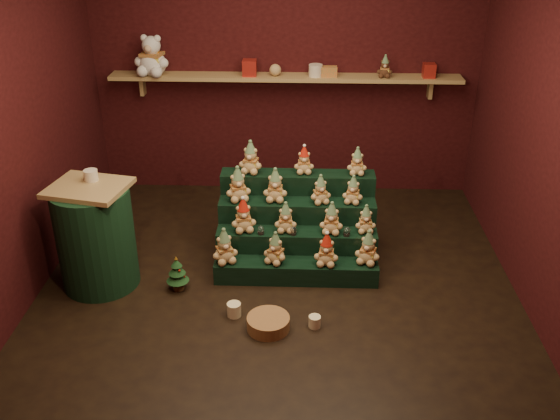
{
  "coord_description": "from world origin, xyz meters",
  "views": [
    {
      "loc": [
        0.18,
        -4.42,
        3.01
      ],
      "look_at": [
        0.01,
        0.25,
        0.61
      ],
      "focal_mm": 40.0,
      "sensor_mm": 36.0,
      "label": 1
    }
  ],
  "objects_px": {
    "side_table": "(96,236)",
    "mini_christmas_tree": "(177,273)",
    "snow_globe_b": "(293,231)",
    "mug_left": "(234,310)",
    "snow_globe_a": "(261,230)",
    "brown_bear": "(385,66)",
    "mug_right": "(315,322)",
    "wicker_basket": "(268,323)",
    "white_bear": "(152,50)",
    "snow_globe_c": "(347,231)",
    "riser_tier_front": "(296,271)"
  },
  "relations": [
    {
      "from": "snow_globe_a",
      "to": "brown_bear",
      "type": "height_order",
      "value": "brown_bear"
    },
    {
      "from": "snow_globe_c",
      "to": "brown_bear",
      "type": "relative_size",
      "value": 0.37
    },
    {
      "from": "snow_globe_b",
      "to": "brown_bear",
      "type": "xyz_separation_m",
      "value": [
        0.88,
        1.57,
        1.03
      ]
    },
    {
      "from": "snow_globe_c",
      "to": "snow_globe_a",
      "type": "bearing_deg",
      "value": 180.0
    },
    {
      "from": "side_table",
      "to": "mini_christmas_tree",
      "type": "bearing_deg",
      "value": 5.39
    },
    {
      "from": "mug_right",
      "to": "snow_globe_b",
      "type": "bearing_deg",
      "value": 102.88
    },
    {
      "from": "mug_right",
      "to": "wicker_basket",
      "type": "height_order",
      "value": "wicker_basket"
    },
    {
      "from": "side_table",
      "to": "brown_bear",
      "type": "height_order",
      "value": "brown_bear"
    },
    {
      "from": "mug_left",
      "to": "brown_bear",
      "type": "xyz_separation_m",
      "value": [
        1.33,
        2.26,
        1.37
      ]
    },
    {
      "from": "snow_globe_c",
      "to": "wicker_basket",
      "type": "bearing_deg",
      "value": -127.0
    },
    {
      "from": "snow_globe_a",
      "to": "snow_globe_b",
      "type": "height_order",
      "value": "snow_globe_b"
    },
    {
      "from": "mini_christmas_tree",
      "to": "mug_left",
      "type": "height_order",
      "value": "mini_christmas_tree"
    },
    {
      "from": "riser_tier_front",
      "to": "snow_globe_a",
      "type": "relative_size",
      "value": 18.33
    },
    {
      "from": "snow_globe_a",
      "to": "white_bear",
      "type": "bearing_deg",
      "value": 127.04
    },
    {
      "from": "side_table",
      "to": "snow_globe_b",
      "type": "bearing_deg",
      "value": 20.85
    },
    {
      "from": "snow_globe_c",
      "to": "mini_christmas_tree",
      "type": "xyz_separation_m",
      "value": [
        -1.42,
        -0.33,
        -0.24
      ]
    },
    {
      "from": "snow_globe_a",
      "to": "mug_right",
      "type": "height_order",
      "value": "snow_globe_a"
    },
    {
      "from": "wicker_basket",
      "to": "snow_globe_b",
      "type": "bearing_deg",
      "value": 78.38
    },
    {
      "from": "mug_right",
      "to": "white_bear",
      "type": "height_order",
      "value": "white_bear"
    },
    {
      "from": "mini_christmas_tree",
      "to": "mug_right",
      "type": "bearing_deg",
      "value": -22.28
    },
    {
      "from": "mug_left",
      "to": "mini_christmas_tree",
      "type": "bearing_deg",
      "value": 145.43
    },
    {
      "from": "wicker_basket",
      "to": "brown_bear",
      "type": "height_order",
      "value": "brown_bear"
    },
    {
      "from": "snow_globe_b",
      "to": "mug_right",
      "type": "relative_size",
      "value": 0.82
    },
    {
      "from": "wicker_basket",
      "to": "snow_globe_c",
      "type": "bearing_deg",
      "value": 53.0
    },
    {
      "from": "riser_tier_front",
      "to": "mug_right",
      "type": "relative_size",
      "value": 14.83
    },
    {
      "from": "riser_tier_front",
      "to": "snow_globe_b",
      "type": "relative_size",
      "value": 18.08
    },
    {
      "from": "snow_globe_b",
      "to": "snow_globe_c",
      "type": "bearing_deg",
      "value": -0.0
    },
    {
      "from": "snow_globe_a",
      "to": "side_table",
      "type": "bearing_deg",
      "value": -169.31
    },
    {
      "from": "wicker_basket",
      "to": "brown_bear",
      "type": "bearing_deg",
      "value": 66.38
    },
    {
      "from": "mug_right",
      "to": "wicker_basket",
      "type": "relative_size",
      "value": 0.29
    },
    {
      "from": "riser_tier_front",
      "to": "white_bear",
      "type": "relative_size",
      "value": 2.75
    },
    {
      "from": "snow_globe_b",
      "to": "mug_left",
      "type": "bearing_deg",
      "value": -123.47
    },
    {
      "from": "mug_left",
      "to": "white_bear",
      "type": "xyz_separation_m",
      "value": [
        -1.01,
        2.26,
        1.52
      ]
    },
    {
      "from": "brown_bear",
      "to": "snow_globe_a",
      "type": "bearing_deg",
      "value": -120.83
    },
    {
      "from": "snow_globe_a",
      "to": "snow_globe_b",
      "type": "distance_m",
      "value": 0.28
    },
    {
      "from": "snow_globe_c",
      "to": "mini_christmas_tree",
      "type": "relative_size",
      "value": 0.25
    },
    {
      "from": "mini_christmas_tree",
      "to": "brown_bear",
      "type": "distance_m",
      "value": 2.94
    },
    {
      "from": "mini_christmas_tree",
      "to": "brown_bear",
      "type": "height_order",
      "value": "brown_bear"
    },
    {
      "from": "side_table",
      "to": "mini_christmas_tree",
      "type": "height_order",
      "value": "side_table"
    },
    {
      "from": "mini_christmas_tree",
      "to": "riser_tier_front",
      "type": "bearing_deg",
      "value": 9.89
    },
    {
      "from": "snow_globe_a",
      "to": "riser_tier_front",
      "type": "bearing_deg",
      "value": -27.36
    },
    {
      "from": "mug_left",
      "to": "wicker_basket",
      "type": "xyz_separation_m",
      "value": [
        0.28,
        -0.16,
        -0.0
      ]
    },
    {
      "from": "mug_left",
      "to": "mug_right",
      "type": "bearing_deg",
      "value": -10.52
    },
    {
      "from": "side_table",
      "to": "wicker_basket",
      "type": "bearing_deg",
      "value": -9.85
    },
    {
      "from": "snow_globe_a",
      "to": "white_bear",
      "type": "xyz_separation_m",
      "value": [
        -1.19,
        1.57,
        1.18
      ]
    },
    {
      "from": "riser_tier_front",
      "to": "brown_bear",
      "type": "height_order",
      "value": "brown_bear"
    },
    {
      "from": "mug_right",
      "to": "wicker_basket",
      "type": "bearing_deg",
      "value": -173.93
    },
    {
      "from": "wicker_basket",
      "to": "white_bear",
      "type": "relative_size",
      "value": 0.65
    },
    {
      "from": "wicker_basket",
      "to": "brown_bear",
      "type": "relative_size",
      "value": 1.52
    },
    {
      "from": "mug_left",
      "to": "brown_bear",
      "type": "height_order",
      "value": "brown_bear"
    }
  ]
}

